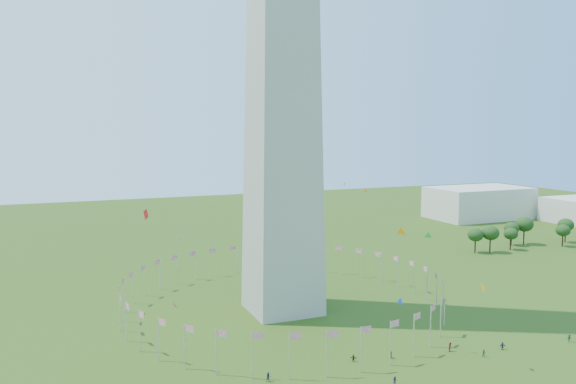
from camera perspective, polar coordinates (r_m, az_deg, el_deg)
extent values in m
cylinder|color=silver|center=(164.14, 12.66, -8.45)|extent=(0.24, 0.24, 9.00)
cylinder|color=silver|center=(169.35, 11.13, -7.95)|extent=(0.24, 0.24, 9.00)
cylinder|color=silver|center=(173.88, 9.40, -7.54)|extent=(0.24, 0.24, 9.00)
cylinder|color=silver|center=(177.67, 7.50, -7.20)|extent=(0.24, 0.24, 9.00)
cylinder|color=silver|center=(180.64, 5.48, -6.95)|extent=(0.24, 0.24, 9.00)
cylinder|color=silver|center=(182.75, 3.38, -6.77)|extent=(0.24, 0.24, 9.00)
cylinder|color=silver|center=(183.96, 1.22, -6.67)|extent=(0.24, 0.24, 9.00)
cylinder|color=silver|center=(184.25, -0.96, -6.65)|extent=(0.24, 0.24, 9.00)
cylinder|color=silver|center=(183.63, -3.14, -6.71)|extent=(0.24, 0.24, 9.00)
cylinder|color=silver|center=(182.09, -5.28, -6.84)|extent=(0.24, 0.24, 9.00)
cylinder|color=silver|center=(179.66, -7.36, -7.05)|extent=(0.24, 0.24, 9.00)
cylinder|color=silver|center=(176.39, -9.33, -7.33)|extent=(0.24, 0.24, 9.00)
cylinder|color=silver|center=(172.33, -11.17, -7.70)|extent=(0.24, 0.24, 9.00)
cylinder|color=silver|center=(167.54, -12.84, -8.15)|extent=(0.24, 0.24, 9.00)
cylinder|color=silver|center=(162.11, -14.28, -8.69)|extent=(0.24, 0.24, 9.00)
cylinder|color=silver|center=(156.17, -15.45, -9.30)|extent=(0.24, 0.24, 9.00)
cylinder|color=silver|center=(149.82, -16.28, -10.01)|extent=(0.24, 0.24, 9.00)
cylinder|color=silver|center=(143.23, -16.72, -10.79)|extent=(0.24, 0.24, 9.00)
cylinder|color=silver|center=(136.58, -16.68, -11.64)|extent=(0.24, 0.24, 9.00)
cylinder|color=silver|center=(130.07, -16.09, -12.55)|extent=(0.24, 0.24, 9.00)
cylinder|color=silver|center=(123.94, -14.88, -13.48)|extent=(0.24, 0.24, 9.00)
cylinder|color=silver|center=(118.44, -13.00, -14.38)|extent=(0.24, 0.24, 9.00)
cylinder|color=silver|center=(113.86, -10.46, -15.19)|extent=(0.24, 0.24, 9.00)
cylinder|color=silver|center=(110.45, -7.30, -15.83)|extent=(0.24, 0.24, 9.00)
cylinder|color=silver|center=(108.42, -3.69, -16.23)|extent=(0.24, 0.24, 9.00)
cylinder|color=silver|center=(107.92, 0.14, -16.33)|extent=(0.24, 0.24, 9.00)
cylinder|color=silver|center=(108.98, 3.93, -16.11)|extent=(0.24, 0.24, 9.00)
cylinder|color=silver|center=(111.53, 7.40, -15.61)|extent=(0.24, 0.24, 9.00)
cylinder|color=silver|center=(115.40, 10.34, -14.89)|extent=(0.24, 0.24, 9.00)
cylinder|color=silver|center=(120.34, 12.65, -14.03)|extent=(0.24, 0.24, 9.00)
cylinder|color=silver|center=(126.09, 14.27, -13.11)|extent=(0.24, 0.24, 9.00)
cylinder|color=silver|center=(132.39, 15.25, -12.18)|extent=(0.24, 0.24, 9.00)
cylinder|color=silver|center=(138.98, 15.63, -11.29)|extent=(0.24, 0.24, 9.00)
cylinder|color=silver|center=(145.63, 15.49, -10.46)|extent=(0.24, 0.24, 9.00)
cylinder|color=silver|center=(152.15, 14.90, -9.71)|extent=(0.24, 0.24, 9.00)
cylinder|color=silver|center=(158.37, 13.93, -9.04)|extent=(0.24, 0.24, 9.00)
cube|color=beige|center=(307.99, 18.79, -1.03)|extent=(50.00, 30.00, 16.00)
imported|color=#31184A|center=(109.18, 10.79, -18.29)|extent=(0.90, 0.97, 1.59)
imported|color=#56131B|center=(117.44, 6.66, -16.42)|extent=(1.41, 1.33, 1.46)
imported|color=#193F25|center=(120.08, 10.40, -15.95)|extent=(0.99, 1.47, 1.46)
imported|color=#173A26|center=(125.38, 19.29, -15.21)|extent=(0.89, 0.78, 1.53)
imported|color=#1B1E41|center=(108.56, -2.00, -18.27)|extent=(0.93, 0.75, 1.79)
imported|color=maroon|center=(126.12, 16.17, -14.87)|extent=(1.17, 1.19, 1.94)
imported|color=#183C27|center=(140.43, 26.67, -13.11)|extent=(1.29, 0.94, 1.78)
imported|color=#20254C|center=(130.42, 20.95, -14.40)|extent=(1.58, 0.92, 1.60)
imported|color=black|center=(156.63, 15.56, -10.67)|extent=(1.05, 1.07, 1.58)
plane|color=orange|center=(118.26, 11.43, -4.01)|extent=(1.47, 2.47, 2.40)
plane|color=red|center=(94.68, -14.24, -2.22)|extent=(0.65, 1.72, 1.84)
plane|color=#CC2699|center=(147.42, -10.90, -4.65)|extent=(0.68, 1.61, 1.51)
plane|color=orange|center=(136.41, -1.08, -3.08)|extent=(1.23, 0.14, 1.23)
plane|color=green|center=(116.72, 0.05, 0.82)|extent=(1.82, 0.97, 1.56)
plane|color=#CC2699|center=(139.83, 5.74, 0.79)|extent=(0.78, 0.82, 1.12)
plane|color=orange|center=(115.44, 19.20, -9.14)|extent=(1.05, 1.53, 1.66)
plane|color=blue|center=(135.57, 11.32, -10.86)|extent=(0.83, 1.57, 1.72)
plane|color=yellow|center=(139.66, 8.54, -7.62)|extent=(1.94, 0.90, 2.12)
plane|color=red|center=(136.10, -11.41, -11.21)|extent=(1.69, 1.71, 1.42)
plane|color=orange|center=(145.03, 7.88, 0.11)|extent=(0.96, 0.58, 1.03)
plane|color=yellow|center=(141.79, 22.99, -5.02)|extent=(1.52, 1.57, 2.16)
plane|color=green|center=(142.52, 14.03, -4.33)|extent=(1.86, 1.40, 2.13)
ellipsoid|color=#244A18|center=(221.81, 18.49, -4.72)|extent=(5.85, 5.85, 9.14)
ellipsoid|color=#244A18|center=(224.02, 19.86, -4.56)|extent=(6.38, 6.38, 9.97)
ellipsoid|color=#244A18|center=(231.85, 21.68, -4.47)|extent=(5.35, 5.35, 8.35)
ellipsoid|color=#244A18|center=(240.70, 21.75, -3.98)|extent=(5.90, 5.90, 9.22)
ellipsoid|color=#244A18|center=(244.57, 22.86, -3.66)|extent=(6.99, 6.99, 10.92)
ellipsoid|color=#244A18|center=(246.59, 26.14, -4.01)|extent=(5.51, 5.51, 8.61)
ellipsoid|color=#244A18|center=(255.57, 26.36, -3.55)|extent=(6.23, 6.23, 9.74)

